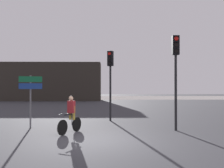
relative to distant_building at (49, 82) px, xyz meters
The scene contains 7 objects.
ground_plane 29.56m from the distant_building, 73.09° to the right, with size 120.00×120.00×0.00m, color #333338.
water_strip 13.46m from the distant_building, 49.44° to the left, with size 80.00×16.00×0.01m, color #9E937F.
distant_building is the anchor object (origin of this frame).
traffic_light_center 24.30m from the distant_building, 68.35° to the right, with size 0.39×0.41×4.19m.
traffic_light_near_right 28.64m from the distant_building, 65.25° to the right, with size 0.32×0.34×4.43m.
direction_sign_post 25.79m from the distant_building, 78.77° to the right, with size 1.06×0.37×2.60m.
cyclist 27.62m from the distant_building, 74.86° to the right, with size 0.84×1.54×1.62m.
Camera 1 is at (0.27, -9.42, 2.03)m, focal length 40.00 mm.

